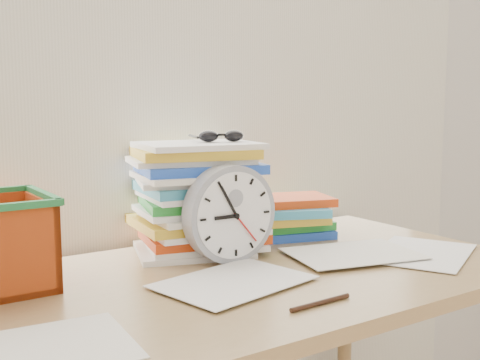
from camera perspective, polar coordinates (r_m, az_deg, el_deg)
curtain at (r=1.57m, az=-9.43°, el=14.12°), size 2.40×0.01×2.50m
desk at (r=1.30m, az=-1.68°, el=-12.35°), size 1.40×0.70×0.75m
paper_stack at (r=1.47m, az=-4.10°, el=-1.65°), size 0.36×0.32×0.27m
clock at (r=1.37m, az=-1.00°, el=-3.23°), size 0.22×0.04×0.22m
sunglasses at (r=1.46m, az=-1.79°, el=4.20°), size 0.16×0.14×0.03m
book_stack at (r=1.64m, az=4.13°, el=-3.47°), size 0.31×0.28×0.11m
pen at (r=1.12m, az=7.63°, el=-11.46°), size 0.14×0.01×0.01m
scattered_papers at (r=1.28m, az=-1.70°, el=-8.93°), size 1.26×0.42×0.02m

